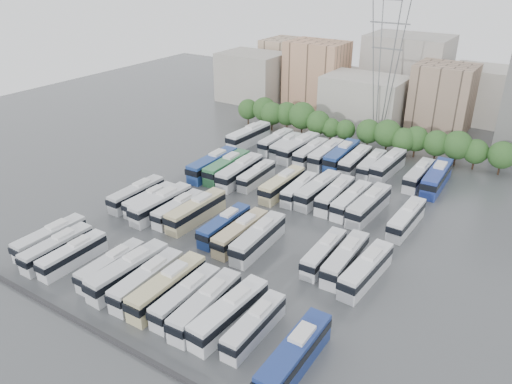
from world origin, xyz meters
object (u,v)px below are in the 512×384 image
Objects in this scene: bus_r0_s13 at (295,355)px; bus_r3_s4 at (299,147)px; bus_r1_s2 at (161,204)px; bus_r1_s6 at (224,225)px; bus_r0_s2 at (73,254)px; bus_r3_s5 at (311,152)px; bus_r1_s3 at (178,209)px; bus_r2_s2 at (227,167)px; bus_r0_s4 at (111,265)px; bus_r3_s7 at (342,156)px; bus_r0_s1 at (57,248)px; bus_r1_s11 at (324,253)px; bus_r2_s8 at (318,190)px; bus_r1_s4 at (196,210)px; bus_r0_s6 at (147,280)px; bus_r0_s7 at (168,286)px; bus_r2_s13 at (406,218)px; bus_r1_s12 at (345,258)px; bus_r3_s0 at (249,136)px; bus_r2_s6 at (282,184)px; bus_r0_s0 at (50,238)px; bus_r3_s6 at (326,154)px; bus_r0_s11 at (254,325)px; bus_r1_s0 at (137,194)px; bus_r3_s12 at (419,175)px; bus_r2_s11 at (369,205)px; electricity_pylon at (386,60)px; bus_r2_s9 at (335,195)px; bus_r0_s8 at (186,296)px; bus_r0_s9 at (206,305)px; bus_r3_s13 at (437,177)px; bus_r2_s1 at (213,164)px; bus_r3_s2 at (276,141)px; bus_r0_s10 at (229,313)px; bus_r2_s7 at (299,189)px; bus_r3_s8 at (355,161)px; bus_r2_s4 at (257,175)px; bus_r3_s9 at (372,164)px; bus_r0_s5 at (129,271)px; bus_r1_s1 at (150,200)px; bus_r3_s10 at (388,165)px.

bus_r3_s4 is (-29.55, 54.69, 0.09)m from bus_r0_s13.
bus_r1_s2 reaches higher than bus_r1_s6.
bus_r0_s2 is 54.66m from bus_r3_s5.
bus_r2_s2 is (-3.35, 18.36, 0.31)m from bus_r1_s3.
bus_r3_s7 is (9.84, 54.08, 0.37)m from bus_r0_s4.
bus_r0_s1 reaches higher than bus_r1_s11.
bus_r2_s8 reaches higher than bus_r1_s2.
bus_r3_s4 reaches higher than bus_r1_s4.
bus_r0_s6 is at bearing -89.40° from bus_r1_s6.
bus_r0_s7 is at bearing 4.10° from bus_r0_s1.
bus_r3_s5 is (3.38, -0.81, -0.20)m from bus_r3_s4.
bus_r3_s5 is at bearing 147.79° from bus_r2_s13.
bus_r3_s0 is (-39.75, 34.75, 0.25)m from bus_r1_s12.
bus_r0_s0 is at bearing -118.68° from bus_r2_s6.
bus_r0_s13 is 59.35m from bus_r3_s6.
bus_r1_s0 reaches higher than bus_r0_s11.
bus_r3_s4 is at bearing 165.63° from bus_r3_s5.
bus_r0_s4 is at bearing -97.81° from bus_r3_s6.
bus_r3_s4 is 1.12× the size of bus_r3_s12.
bus_r3_s5 is 0.90× the size of bus_r3_s7.
bus_r2_s8 is at bearing 178.23° from bus_r2_s11.
bus_r3_s5 is (-6.89, -21.25, -16.79)m from electricity_pylon.
bus_r0_s7 reaches higher than bus_r2_s9.
bus_r3_s12 is at bearing 81.56° from bus_r2_s11.
bus_r1_s6 is at bearing -97.34° from bus_r3_s7.
bus_r2_s9 reaches higher than bus_r0_s8.
bus_r3_s0 is 1.14× the size of bus_r3_s12.
bus_r1_s12 is (9.97, 18.77, -0.05)m from bus_r0_s9.
bus_r0_s13 is at bearing -92.03° from bus_r3_s13.
bus_r1_s2 is 18.61m from bus_r2_s1.
bus_r3_s2 is (-6.54, 54.60, 0.12)m from bus_r0_s4.
bus_r2_s7 is (-9.79, 35.10, -0.24)m from bus_r0_s10.
bus_r0_s1 is at bearing -111.69° from bus_r3_s7.
bus_r0_s7 is 1.04× the size of bus_r3_s8.
bus_r3_s9 is (16.63, 17.20, 0.08)m from bus_r2_s4.
bus_r0_s0 is 1.06× the size of bus_r2_s4.
bus_r3_s0 is at bearing 134.60° from bus_r1_s11.
bus_r2_s11 is (32.82, 0.61, -0.12)m from bus_r2_s1.
bus_r0_s5 is at bearing 179.97° from bus_r0_s8.
bus_r0_s13 is (22.77, -1.33, 0.10)m from bus_r0_s6.
bus_r0_s0 is 29.47m from bus_r0_s9.
bus_r1_s0 is 1.08× the size of bus_r1_s1.
bus_r2_s7 is at bearing 61.17° from bus_r0_s1.
bus_r2_s11 is at bearing 47.91° from bus_r0_s1.
bus_r0_s9 is at bearing -41.90° from bus_r1_s3.
bus_r0_s4 is 0.94× the size of bus_r3_s2.
bus_r3_s0 is (-13.36, 17.15, 0.42)m from bus_r2_s4.
bus_r0_s5 is 1.00× the size of bus_r3_s10.
bus_r2_s8 reaches higher than bus_r0_s9.
bus_r3_s9 is at bearing 2.64° from bus_r3_s0.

